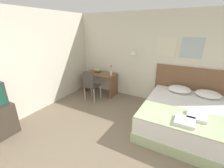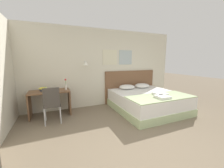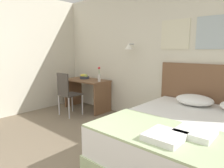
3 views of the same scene
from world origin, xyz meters
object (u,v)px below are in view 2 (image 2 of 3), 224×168
at_px(folded_towel_near_foot, 160,94).
at_px(pillow_right, 142,86).
at_px(throw_blanket, 161,97).
at_px(fruit_bowl, 44,89).
at_px(bed, 147,101).
at_px(flower_vase, 66,86).
at_px(desk, 50,98).
at_px(desk_chair, 52,103).
at_px(folded_towel_mid_bed, 163,97).
at_px(headboard, 130,86).
at_px(pillow_left, 127,87).

bearing_deg(folded_towel_near_foot, pillow_right, 79.60).
xyz_separation_m(throw_blanket, fruit_bowl, (-3.01, 1.42, 0.19)).
relative_size(bed, flower_vase, 6.22).
relative_size(desk, desk_chair, 1.16).
xyz_separation_m(pillow_right, throw_blanket, (-0.33, -1.35, -0.07)).
xyz_separation_m(bed, pillow_right, (0.33, 0.75, 0.37)).
bearing_deg(folded_towel_mid_bed, headboard, 87.55).
bearing_deg(throw_blanket, pillow_left, 103.59).
height_order(pillow_right, desk_chair, desk_chair).
height_order(throw_blanket, desk_chair, desk_chair).
bearing_deg(throw_blanket, headboard, 90.00).
bearing_deg(pillow_left, fruit_bowl, 178.57).
bearing_deg(fruit_bowl, desk, -21.78).
height_order(bed, headboard, headboard).
relative_size(pillow_right, flower_vase, 1.72).
bearing_deg(folded_towel_near_foot, desk, 157.78).
distance_m(pillow_right, flower_vase, 2.75).
relative_size(pillow_left, throw_blanket, 0.30).
relative_size(pillow_left, pillow_right, 1.00).
distance_m(pillow_left, desk, 2.54).
bearing_deg(throw_blanket, desk, 154.64).
bearing_deg(folded_towel_near_foot, folded_towel_mid_bed, -122.22).
distance_m(bed, desk, 2.97).
bearing_deg(fruit_bowl, pillow_left, -1.43).
bearing_deg(folded_towel_near_foot, flower_vase, 154.84).
bearing_deg(desk, pillow_right, -0.17).
height_order(bed, pillow_left, pillow_left).
xyz_separation_m(throw_blanket, desk_chair, (-2.81, 0.73, -0.03)).
relative_size(throw_blanket, folded_towel_mid_bed, 5.48).
bearing_deg(fruit_bowl, pillow_right, -1.15).
relative_size(headboard, fruit_bowl, 8.05).
xyz_separation_m(desk, flower_vase, (0.45, -0.03, 0.35)).
bearing_deg(headboard, bed, -90.00).
height_order(headboard, desk, headboard).
bearing_deg(throw_blanket, fruit_bowl, 154.81).
xyz_separation_m(folded_towel_near_foot, folded_towel_mid_bed, (-0.18, -0.29, -0.00)).
distance_m(desk_chair, flower_vase, 0.78).
bearing_deg(fruit_bowl, bed, -15.15).
xyz_separation_m(fruit_bowl, flower_vase, (0.60, -0.09, 0.08)).
bearing_deg(folded_towel_mid_bed, pillow_right, 74.88).
xyz_separation_m(folded_towel_mid_bed, desk_chair, (-2.73, 0.87, -0.08)).
bearing_deg(headboard, desk, -173.88).
height_order(folded_towel_mid_bed, desk, desk).
xyz_separation_m(bed, fruit_bowl, (-3.01, 0.81, 0.49)).
xyz_separation_m(pillow_left, folded_towel_near_foot, (0.43, -1.20, -0.02)).
relative_size(bed, pillow_left, 3.62).
xyz_separation_m(pillow_left, desk_chair, (-2.48, -0.62, -0.10)).
distance_m(folded_towel_near_foot, flower_vase, 2.79).
xyz_separation_m(pillow_right, desk, (-3.19, 0.01, -0.15)).
distance_m(pillow_left, flower_vase, 2.10).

